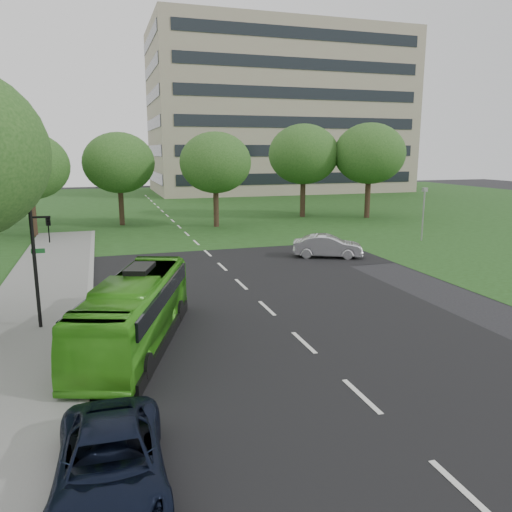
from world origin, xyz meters
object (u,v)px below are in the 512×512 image
(bus, at_px, (135,311))
(suv, at_px, (111,463))
(tree_park_d, at_px, (304,154))
(camera_pole, at_px, (424,207))
(traffic_light, at_px, (39,258))
(tree_park_e, at_px, (370,154))
(tree_park_b, at_px, (119,163))
(sedan, at_px, (328,246))
(office_building, at_px, (278,113))
(tree_park_a, at_px, (29,166))
(tree_park_c, at_px, (215,163))

(bus, distance_m, suv, 7.60)
(tree_park_d, xyz_separation_m, suv, (-19.34, -37.13, -5.51))
(tree_park_d, height_order, camera_pole, tree_park_d)
(suv, distance_m, traffic_light, 10.43)
(traffic_light, bearing_deg, tree_park_d, 34.26)
(tree_park_e, height_order, traffic_light, tree_park_e)
(bus, bearing_deg, tree_park_b, 107.43)
(camera_pole, bearing_deg, sedan, -177.68)
(office_building, relative_size, tree_park_a, 5.10)
(tree_park_c, xyz_separation_m, traffic_light, (-11.73, -23.16, -2.75))
(office_building, xyz_separation_m, tree_park_c, (-18.83, -36.79, -7.02))
(office_building, distance_m, tree_park_b, 43.26)
(tree_park_c, bearing_deg, office_building, 62.89)
(tree_park_b, relative_size, tree_park_e, 0.89)
(sedan, height_order, camera_pole, camera_pole)
(office_building, distance_m, tree_park_c, 41.93)
(office_building, bearing_deg, bus, -113.73)
(office_building, height_order, camera_pole, office_building)
(tree_park_b, bearing_deg, office_building, 51.42)
(tree_park_d, relative_size, tree_park_e, 0.99)
(tree_park_b, xyz_separation_m, traffic_light, (-3.95, -26.59, -2.72))
(sedan, height_order, suv, sedan)
(tree_park_d, height_order, bus, tree_park_d)
(tree_park_c, height_order, tree_park_e, tree_park_e)
(tree_park_a, xyz_separation_m, bus, (5.86, -24.82, -4.14))
(tree_park_b, height_order, camera_pole, tree_park_b)
(office_building, bearing_deg, sedan, -106.40)
(sedan, bearing_deg, suv, 168.40)
(tree_park_a, distance_m, tree_park_d, 24.68)
(tree_park_c, xyz_separation_m, suv, (-9.62, -33.16, -4.85))
(tree_park_c, distance_m, tree_park_d, 10.51)
(tree_park_c, bearing_deg, traffic_light, -116.87)
(tree_park_a, relative_size, tree_park_c, 0.97)
(tree_park_c, height_order, camera_pole, tree_park_c)
(bus, xyz_separation_m, traffic_light, (-3.11, 2.49, 1.53))
(tree_park_c, bearing_deg, suv, -106.18)
(office_building, height_order, tree_park_c, office_building)
(office_building, distance_m, suv, 76.45)
(suv, bearing_deg, traffic_light, 103.88)
(tree_park_b, distance_m, traffic_light, 27.02)
(office_building, bearing_deg, traffic_light, -117.01)
(bus, bearing_deg, tree_park_e, 67.36)
(sedan, distance_m, camera_pole, 9.87)
(tree_park_a, bearing_deg, tree_park_e, 4.28)
(tree_park_e, xyz_separation_m, bus, (-24.14, -27.07, -5.00))
(tree_park_d, distance_m, suv, 42.22)
(traffic_light, bearing_deg, camera_pole, 8.48)
(office_building, height_order, bus, office_building)
(tree_park_c, distance_m, suv, 34.87)
(tree_park_b, distance_m, tree_park_c, 8.50)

